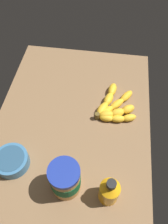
% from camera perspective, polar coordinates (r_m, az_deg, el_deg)
% --- Properties ---
extents(ground_plane, '(0.89, 0.62, 0.04)m').
position_cam_1_polar(ground_plane, '(0.94, -2.90, -3.46)').
color(ground_plane, brown).
extents(banana_bunch, '(0.20, 0.17, 0.04)m').
position_cam_1_polar(banana_bunch, '(0.95, 7.54, 1.24)').
color(banana_bunch, gold).
rests_on(banana_bunch, ground_plane).
extents(peanut_butter_jar, '(0.10, 0.10, 0.14)m').
position_cam_1_polar(peanut_butter_jar, '(0.75, -4.75, -16.48)').
color(peanut_butter_jar, '#BF8442').
rests_on(peanut_butter_jar, ground_plane).
extents(honey_bottle, '(0.06, 0.06, 0.13)m').
position_cam_1_polar(honey_bottle, '(0.75, 6.38, -19.07)').
color(honey_bottle, orange).
rests_on(honey_bottle, ground_plane).
extents(small_bowl, '(0.12, 0.12, 0.05)m').
position_cam_1_polar(small_bowl, '(0.85, -17.69, -11.57)').
color(small_bowl, teal).
rests_on(small_bowl, ground_plane).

